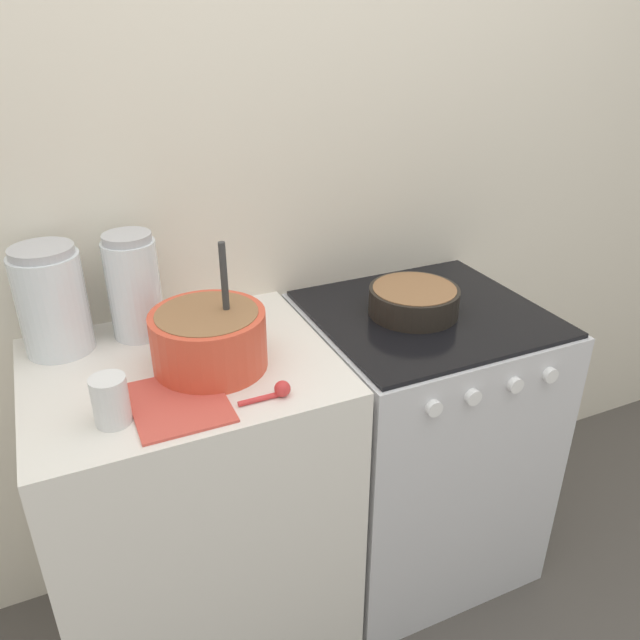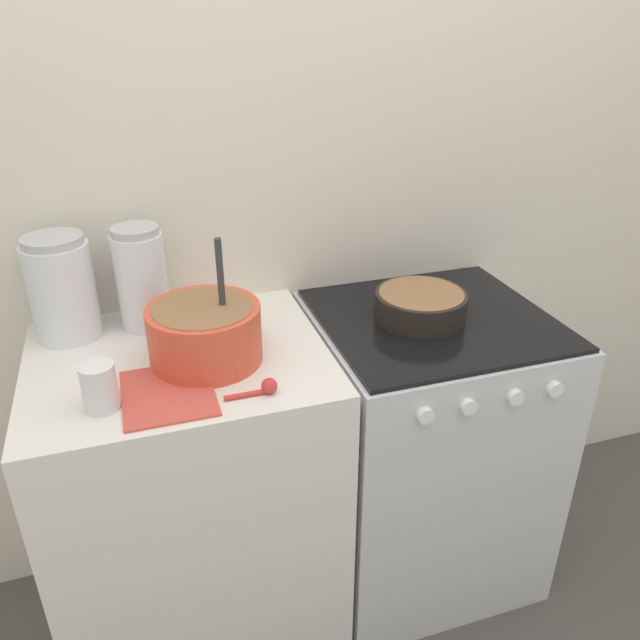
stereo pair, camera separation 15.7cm
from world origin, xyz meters
TOP-DOWN VIEW (x-y plane):
  - wall_back at (0.00, 0.62)m, footprint 4.44×0.05m
  - countertop_cabinet at (-0.36, 0.30)m, footprint 0.72×0.60m
  - stove at (0.33, 0.30)m, footprint 0.64×0.61m
  - mixing_bowl at (-0.29, 0.26)m, footprint 0.27×0.27m
  - baking_pan at (0.29, 0.31)m, footprint 0.25×0.25m
  - storage_jar_left at (-0.61, 0.50)m, footprint 0.16×0.16m
  - storage_jar_middle at (-0.42, 0.50)m, footprint 0.13×0.13m
  - tin_can at (-0.53, 0.13)m, footprint 0.07×0.07m
  - recipe_page at (-0.40, 0.14)m, footprint 0.20×0.24m
  - measuring_spoon at (-0.20, 0.08)m, footprint 0.12×0.04m

SIDE VIEW (x-z plane):
  - stove at x=0.33m, z-range 0.00..0.89m
  - countertop_cabinet at x=-0.36m, z-range 0.00..0.89m
  - recipe_page at x=-0.40m, z-range 0.89..0.90m
  - measuring_spoon at x=-0.20m, z-range 0.89..0.93m
  - baking_pan at x=0.29m, z-range 0.90..0.97m
  - tin_can at x=-0.53m, z-range 0.89..1.00m
  - mixing_bowl at x=-0.29m, z-range 0.82..1.12m
  - storage_jar_left at x=-0.61m, z-range 0.87..1.14m
  - storage_jar_middle at x=-0.42m, z-range 0.87..1.15m
  - wall_back at x=0.00m, z-range 0.00..2.40m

